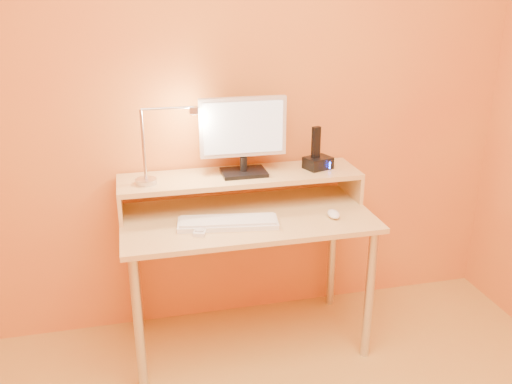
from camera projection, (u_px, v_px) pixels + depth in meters
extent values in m
cube|color=orange|center=(233.00, 94.00, 2.71)|extent=(3.00, 0.04, 2.50)
cylinder|color=silver|center=(139.00, 326.00, 2.39)|extent=(0.04, 0.04, 0.69)
cylinder|color=silver|center=(369.00, 295.00, 2.63)|extent=(0.04, 0.04, 0.69)
cylinder|color=silver|center=(135.00, 272.00, 2.85)|extent=(0.04, 0.04, 0.69)
cylinder|color=silver|center=(332.00, 250.00, 3.09)|extent=(0.04, 0.04, 0.69)
cube|color=tan|center=(247.00, 218.00, 2.61)|extent=(1.20, 0.60, 0.02)
cube|color=tan|center=(120.00, 202.00, 2.59)|extent=(0.02, 0.30, 0.14)
cube|color=tan|center=(351.00, 183.00, 2.85)|extent=(0.02, 0.30, 0.14)
cube|color=tan|center=(241.00, 177.00, 2.69)|extent=(1.20, 0.30, 0.02)
cube|color=black|center=(244.00, 172.00, 2.69)|extent=(0.22, 0.16, 0.02)
cylinder|color=black|center=(244.00, 164.00, 2.67)|extent=(0.04, 0.04, 0.07)
cube|color=silver|center=(243.00, 127.00, 2.61)|extent=(0.42, 0.04, 0.29)
cube|color=black|center=(242.00, 126.00, 2.64)|extent=(0.38, 0.02, 0.25)
cube|color=white|center=(244.00, 128.00, 2.60)|extent=(0.39, 0.01, 0.25)
cylinder|color=silver|center=(146.00, 181.00, 2.55)|extent=(0.10, 0.10, 0.02)
cylinder|color=silver|center=(143.00, 145.00, 2.49)|extent=(0.01, 0.01, 0.33)
cylinder|color=silver|center=(168.00, 108.00, 2.46)|extent=(0.24, 0.01, 0.01)
cylinder|color=silver|center=(194.00, 110.00, 2.49)|extent=(0.04, 0.04, 0.03)
cylinder|color=#FFEAC6|center=(194.00, 114.00, 2.50)|extent=(0.03, 0.03, 0.00)
cube|color=black|center=(318.00, 163.00, 2.76)|extent=(0.16, 0.14, 0.06)
cube|color=black|center=(316.00, 142.00, 2.72)|extent=(0.05, 0.04, 0.16)
cube|color=blue|center=(330.00, 165.00, 2.73)|extent=(0.01, 0.00, 0.04)
cube|color=white|center=(228.00, 223.00, 2.50)|extent=(0.48, 0.21, 0.02)
ellipsoid|color=white|center=(334.00, 214.00, 2.58)|extent=(0.06, 0.10, 0.03)
cube|color=white|center=(203.00, 226.00, 2.47)|extent=(0.11, 0.20, 0.02)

